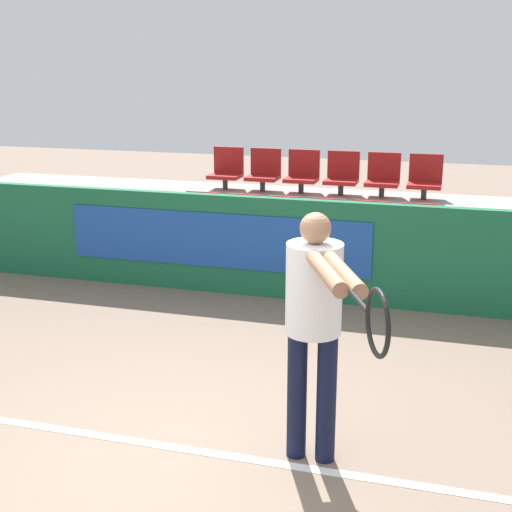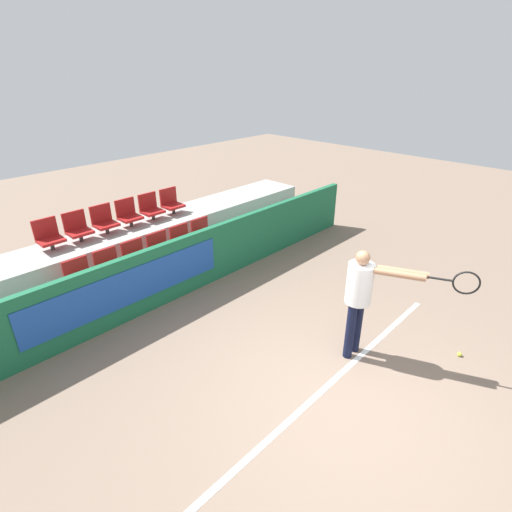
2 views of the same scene
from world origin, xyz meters
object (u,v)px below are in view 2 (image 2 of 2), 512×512
stadium_chair_6 (49,236)px  tennis_player (364,292)px  stadium_chair_10 (151,208)px  stadium_chair_1 (109,266)px  stadium_chair_3 (160,248)px  stadium_chair_7 (78,228)px  stadium_chair_5 (203,233)px  tennis_ball (460,354)px  stadium_chair_2 (136,257)px  stadium_chair_9 (128,214)px  stadium_chair_4 (182,240)px  stadium_chair_8 (104,220)px  stadium_chair_0 (80,277)px  stadium_chair_11 (171,202)px

stadium_chair_6 → tennis_player: 5.51m
stadium_chair_6 → stadium_chair_10: size_ratio=1.00×
stadium_chair_1 → stadium_chair_3: (1.05, 0.00, 0.00)m
stadium_chair_1 → stadium_chair_7: bearing=90.0°
stadium_chair_5 → tennis_player: 4.00m
stadium_chair_10 → tennis_ball: size_ratio=8.43×
stadium_chair_6 → stadium_chair_2: bearing=-45.2°
stadium_chair_9 → stadium_chair_1: bearing=-134.8°
stadium_chair_10 → stadium_chair_4: bearing=-90.0°
stadium_chair_10 → stadium_chair_8: bearing=180.0°
stadium_chair_3 → stadium_chair_10: (0.53, 1.06, 0.43)m
stadium_chair_0 → stadium_chair_2: size_ratio=1.00×
stadium_chair_0 → stadium_chair_10: size_ratio=1.00×
stadium_chair_10 → stadium_chair_11: same height
tennis_player → stadium_chair_11: bearing=61.4°
stadium_chair_6 → stadium_chair_10: same height
stadium_chair_9 → tennis_player: size_ratio=0.33×
stadium_chair_3 → tennis_player: (0.68, -3.97, 0.37)m
stadium_chair_2 → stadium_chair_3: (0.53, 0.00, 0.00)m
stadium_chair_1 → stadium_chair_4: same height
stadium_chair_1 → stadium_chair_5: size_ratio=1.00×
stadium_chair_2 → stadium_chair_5: 1.58m
stadium_chair_2 → tennis_player: 4.16m
stadium_chair_9 → stadium_chair_5: bearing=-45.2°
stadium_chair_6 → stadium_chair_10: 2.11m
stadium_chair_10 → stadium_chair_6: bearing=180.0°
stadium_chair_0 → tennis_player: bearing=-60.4°
stadium_chair_4 → stadium_chair_5: (0.53, 0.00, 0.00)m
stadium_chair_8 → tennis_player: tennis_player is taller
stadium_chair_4 → stadium_chair_9: stadium_chair_9 is taller
stadium_chair_4 → tennis_ball: bearing=-77.1°
stadium_chair_8 → stadium_chair_4: bearing=-45.2°
stadium_chair_0 → stadium_chair_6: 1.15m
stadium_chair_0 → stadium_chair_9: 1.95m
stadium_chair_6 → stadium_chair_8: same height
stadium_chair_2 → stadium_chair_3: size_ratio=1.00×
stadium_chair_9 → stadium_chair_11: bearing=0.0°
stadium_chair_9 → stadium_chair_10: size_ratio=1.00×
stadium_chair_3 → tennis_ball: stadium_chair_3 is taller
stadium_chair_3 → stadium_chair_4: size_ratio=1.00×
stadium_chair_5 → stadium_chair_7: (-2.11, 1.06, 0.43)m
stadium_chair_4 → stadium_chair_11: 1.26m
stadium_chair_1 → stadium_chair_11: stadium_chair_11 is taller
stadium_chair_10 → stadium_chair_9: bearing=180.0°
stadium_chair_2 → stadium_chair_0: bearing=180.0°
stadium_chair_4 → stadium_chair_8: (-1.05, 1.06, 0.43)m
stadium_chair_8 → stadium_chair_11: size_ratio=1.00×
stadium_chair_5 → stadium_chair_9: stadium_chair_9 is taller
stadium_chair_0 → tennis_player: tennis_player is taller
stadium_chair_5 → stadium_chair_8: size_ratio=1.00×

